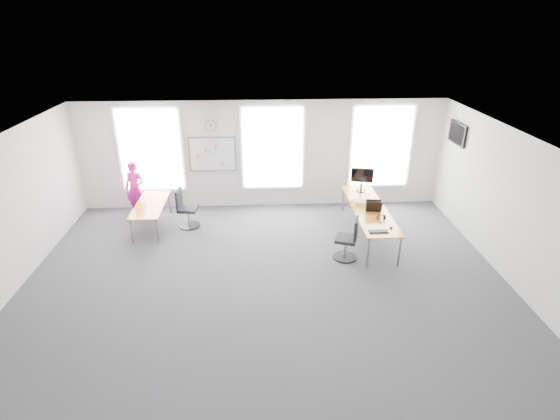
{
  "coord_description": "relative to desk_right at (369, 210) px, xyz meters",
  "views": [
    {
      "loc": [
        -0.1,
        -7.58,
        5.12
      ],
      "look_at": [
        0.36,
        1.2,
        1.1
      ],
      "focal_mm": 28.0,
      "sensor_mm": 36.0,
      "label": 1
    }
  ],
  "objects": [
    {
      "name": "floor",
      "position": [
        -2.58,
        -1.97,
        -0.69
      ],
      "size": [
        10.0,
        10.0,
        0.0
      ],
      "primitive_type": "plane",
      "color": "#2A292F",
      "rests_on": "ground"
    },
    {
      "name": "ceiling",
      "position": [
        -2.58,
        -1.97,
        2.31
      ],
      "size": [
        10.0,
        10.0,
        0.0
      ],
      "primitive_type": "plane",
      "rotation": [
        3.14,
        0.0,
        0.0
      ],
      "color": "white",
      "rests_on": "ground"
    },
    {
      "name": "wall_back",
      "position": [
        -2.58,
        2.03,
        0.81
      ],
      "size": [
        10.0,
        0.0,
        10.0
      ],
      "primitive_type": "plane",
      "rotation": [
        1.57,
        0.0,
        0.0
      ],
      "color": "silver",
      "rests_on": "ground"
    },
    {
      "name": "wall_front",
      "position": [
        -2.58,
        -5.97,
        0.81
      ],
      "size": [
        10.0,
        0.0,
        10.0
      ],
      "primitive_type": "plane",
      "rotation": [
        -1.57,
        0.0,
        0.0
      ],
      "color": "silver",
      "rests_on": "ground"
    },
    {
      "name": "wall_right",
      "position": [
        2.42,
        -1.97,
        0.81
      ],
      "size": [
        0.0,
        10.0,
        10.0
      ],
      "primitive_type": "plane",
      "rotation": [
        1.57,
        0.0,
        -1.57
      ],
      "color": "silver",
      "rests_on": "ground"
    },
    {
      "name": "window_left",
      "position": [
        -5.58,
        2.0,
        1.01
      ],
      "size": [
        1.6,
        0.06,
        2.2
      ],
      "primitive_type": "cube",
      "color": "silver",
      "rests_on": "wall_back"
    },
    {
      "name": "window_mid",
      "position": [
        -2.28,
        2.0,
        1.01
      ],
      "size": [
        1.6,
        0.06,
        2.2
      ],
      "primitive_type": "cube",
      "color": "silver",
      "rests_on": "wall_back"
    },
    {
      "name": "window_right",
      "position": [
        0.72,
        2.0,
        1.01
      ],
      "size": [
        1.6,
        0.06,
        2.2
      ],
      "primitive_type": "cube",
      "color": "silver",
      "rests_on": "wall_back"
    },
    {
      "name": "desk_right",
      "position": [
        0.0,
        0.0,
        0.0
      ],
      "size": [
        0.81,
        3.05,
        0.74
      ],
      "color": "orange",
      "rests_on": "ground"
    },
    {
      "name": "desk_left",
      "position": [
        -5.44,
        0.72,
        -0.09
      ],
      "size": [
        0.72,
        1.8,
        0.66
      ],
      "color": "orange",
      "rests_on": "ground"
    },
    {
      "name": "chair_right",
      "position": [
        -0.71,
        -1.08,
        -0.25
      ],
      "size": [
        0.57,
        0.57,
        1.0
      ],
      "rotation": [
        0.0,
        0.0,
        -1.89
      ],
      "color": "black",
      "rests_on": "ground"
    },
    {
      "name": "chair_left",
      "position": [
        -4.57,
        0.75,
        -0.24
      ],
      "size": [
        0.55,
        0.55,
        1.03
      ],
      "rotation": [
        0.0,
        0.0,
        1.45
      ],
      "color": "black",
      "rests_on": "ground"
    },
    {
      "name": "person",
      "position": [
        -6.01,
        1.53,
        0.07
      ],
      "size": [
        0.63,
        0.5,
        1.52
      ],
      "primitive_type": "imported",
      "rotation": [
        0.0,
        0.0,
        -0.27
      ],
      "color": "#C4188A",
      "rests_on": "ground"
    },
    {
      "name": "whiteboard",
      "position": [
        -3.93,
        2.0,
        0.86
      ],
      "size": [
        1.2,
        0.03,
        0.9
      ],
      "primitive_type": "cube",
      "color": "white",
      "rests_on": "wall_back"
    },
    {
      "name": "wall_clock",
      "position": [
        -3.93,
        2.0,
        1.66
      ],
      "size": [
        0.3,
        0.04,
        0.3
      ],
      "primitive_type": "cylinder",
      "rotation": [
        1.57,
        0.0,
        0.0
      ],
      "color": "gray",
      "rests_on": "wall_back"
    },
    {
      "name": "tv",
      "position": [
        2.37,
        1.03,
        1.61
      ],
      "size": [
        0.06,
        0.9,
        0.55
      ],
      "primitive_type": "cube",
      "color": "black",
      "rests_on": "wall_right"
    },
    {
      "name": "keyboard",
      "position": [
        -0.1,
        -1.26,
        0.06
      ],
      "size": [
        0.43,
        0.16,
        0.02
      ],
      "primitive_type": "cube",
      "rotation": [
        0.0,
        0.0,
        -0.01
      ],
      "color": "black",
      "rests_on": "desk_right"
    },
    {
      "name": "mouse",
      "position": [
        0.22,
        -1.1,
        0.07
      ],
      "size": [
        0.11,
        0.13,
        0.04
      ],
      "primitive_type": "ellipsoid",
      "rotation": [
        0.0,
        0.0,
        -0.35
      ],
      "color": "black",
      "rests_on": "desk_right"
    },
    {
      "name": "lens_cap",
      "position": [
        0.07,
        -0.82,
        0.05
      ],
      "size": [
        0.08,
        0.08,
        0.01
      ],
      "primitive_type": "cylinder",
      "rotation": [
        0.0,
        0.0,
        0.33
      ],
      "color": "black",
      "rests_on": "desk_right"
    },
    {
      "name": "headphones",
      "position": [
        0.11,
        -0.62,
        0.1
      ],
      "size": [
        0.2,
        0.11,
        0.12
      ],
      "rotation": [
        0.0,
        0.0,
        -0.34
      ],
      "color": "black",
      "rests_on": "desk_right"
    },
    {
      "name": "laptop_sleeve",
      "position": [
        0.05,
        -0.21,
        0.19
      ],
      "size": [
        0.37,
        0.23,
        0.3
      ],
      "rotation": [
        0.0,
        0.0,
        -0.11
      ],
      "color": "black",
      "rests_on": "desk_right"
    },
    {
      "name": "paper_stack",
      "position": [
        -0.13,
        0.22,
        0.1
      ],
      "size": [
        0.33,
        0.28,
        0.1
      ],
      "primitive_type": "cube",
      "rotation": [
        0.0,
        0.0,
        -0.24
      ],
      "color": "#F5EAC6",
      "rests_on": "desk_right"
    },
    {
      "name": "monitor",
      "position": [
        0.03,
        1.09,
        0.44
      ],
      "size": [
        0.58,
        0.24,
        0.65
      ],
      "rotation": [
        0.0,
        0.0,
        -0.21
      ],
      "color": "black",
      "rests_on": "desk_right"
    }
  ]
}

